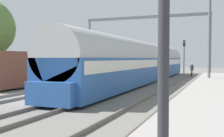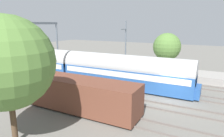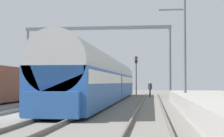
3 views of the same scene
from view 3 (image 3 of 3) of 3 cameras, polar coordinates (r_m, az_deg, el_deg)
name	(u,v)px [view 3 (image 3 of 3)]	position (r m, az deg, el deg)	size (l,w,h in m)	color
ground	(25,116)	(17.63, -13.92, -7.52)	(120.00, 120.00, 0.00)	slate
track_east	(65,115)	(17.03, -7.56, -7.49)	(1.52, 60.00, 0.16)	#665E58
track_far_east	(150,116)	(16.52, 6.12, -7.66)	(1.52, 60.00, 0.16)	#665E58
passenger_train	(105,79)	(30.70, -1.12, -1.64)	(2.93, 32.85, 3.82)	#28569E
person_crossing	(150,88)	(39.39, 6.19, -3.14)	(0.43, 0.46, 1.73)	#2B2B2B
railway_signal_far	(136,70)	(47.31, 3.94, -0.28)	(0.36, 0.30, 5.13)	#2D2D33
catenary_gantry	(97,44)	(39.07, -2.45, 3.99)	(16.38, 0.28, 7.86)	slate
catenary_pole_east_mid	(184,47)	(25.27, 11.62, 3.48)	(1.90, 0.20, 8.00)	slate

